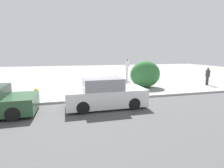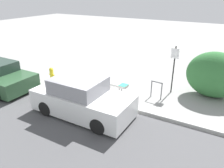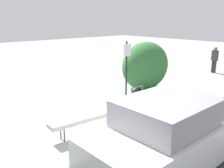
# 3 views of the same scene
# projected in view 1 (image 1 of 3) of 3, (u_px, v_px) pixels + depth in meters

# --- Properties ---
(ground_plane) EXTENTS (60.00, 60.00, 0.00)m
(ground_plane) POSITION_uv_depth(u_px,v_px,m) (91.00, 101.00, 10.16)
(ground_plane) COLOR gray
(road_strip) EXTENTS (60.00, 10.00, 0.01)m
(road_strip) POSITION_uv_depth(u_px,v_px,m) (115.00, 146.00, 5.25)
(road_strip) COLOR #4C4C4F
(road_strip) RESTS_ON ground_plane
(curb) EXTENTS (60.00, 0.20, 0.13)m
(curb) POSITION_uv_depth(u_px,v_px,m) (91.00, 100.00, 10.14)
(curb) COLOR #A8A8A3
(curb) RESTS_ON ground_plane
(bench) EXTENTS (2.32, 0.56, 0.52)m
(bench) POSITION_uv_depth(u_px,v_px,m) (92.00, 89.00, 11.25)
(bench) COLOR #515156
(bench) RESTS_ON ground_plane
(bike_rack) EXTENTS (0.55, 0.10, 0.83)m
(bike_rack) POSITION_uv_depth(u_px,v_px,m) (126.00, 86.00, 12.20)
(bike_rack) COLOR #515156
(bike_rack) RESTS_ON ground_plane
(sign_post) EXTENTS (0.36, 0.08, 2.30)m
(sign_post) POSITION_uv_depth(u_px,v_px,m) (127.00, 72.00, 13.08)
(sign_post) COLOR black
(sign_post) RESTS_ON ground_plane
(fire_hydrant) EXTENTS (0.36, 0.22, 0.77)m
(fire_hydrant) POSITION_uv_depth(u_px,v_px,m) (36.00, 95.00, 10.01)
(fire_hydrant) COLOR gold
(fire_hydrant) RESTS_ON ground_plane
(shrub_hedge) EXTENTS (2.49, 1.61, 2.14)m
(shrub_hedge) POSITION_uv_depth(u_px,v_px,m) (145.00, 74.00, 14.08)
(shrub_hedge) COLOR #337038
(shrub_hedge) RESTS_ON ground_plane
(pedestrian) EXTENTS (0.25, 0.38, 1.53)m
(pedestrian) POSITION_uv_depth(u_px,v_px,m) (208.00, 76.00, 15.15)
(pedestrian) COLOR #333338
(pedestrian) RESTS_ON ground_plane
(parked_car_near) EXTENTS (4.02, 1.80, 1.53)m
(parked_car_near) POSITION_uv_depth(u_px,v_px,m) (105.00, 94.00, 8.95)
(parked_car_near) COLOR black
(parked_car_near) RESTS_ON ground_plane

